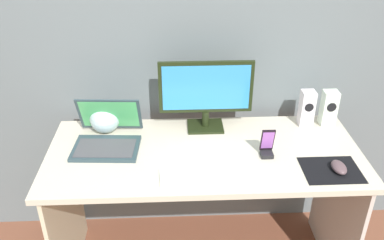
{
  "coord_description": "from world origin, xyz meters",
  "views": [
    {
      "loc": [
        -0.13,
        -1.61,
        1.84
      ],
      "look_at": [
        -0.06,
        -0.02,
        0.93
      ],
      "focal_mm": 39.0,
      "sensor_mm": 36.0,
      "label": 1
    }
  ],
  "objects": [
    {
      "name": "keyboard_external",
      "position": [
        -0.02,
        -0.19,
        0.75
      ],
      "size": [
        0.38,
        0.14,
        0.01
      ],
      "primitive_type": "cube",
      "rotation": [
        0.0,
        0.0,
        0.06
      ],
      "color": "white",
      "rests_on": "desk"
    },
    {
      "name": "wall_back",
      "position": [
        0.0,
        0.4,
        1.25
      ],
      "size": [
        6.0,
        0.04,
        2.5
      ],
      "primitive_type": "cube",
      "color": "slate",
      "rests_on": "ground_plane"
    },
    {
      "name": "fishbowl",
      "position": [
        -0.48,
        0.21,
        0.82
      ],
      "size": [
        0.15,
        0.15,
        0.15
      ],
      "primitive_type": "sphere",
      "color": "silver",
      "rests_on": "desk"
    },
    {
      "name": "speaker_right",
      "position": [
        0.65,
        0.22,
        0.84
      ],
      "size": [
        0.07,
        0.07,
        0.19
      ],
      "color": "white",
      "rests_on": "desk"
    },
    {
      "name": "laptop",
      "position": [
        -0.46,
        0.08,
        0.79
      ],
      "size": [
        0.32,
        0.31,
        0.21
      ],
      "color": "#2E4047",
      "rests_on": "desk"
    },
    {
      "name": "mousepad",
      "position": [
        0.54,
        -0.17,
        0.75
      ],
      "size": [
        0.25,
        0.2,
        0.0
      ],
      "primitive_type": "cube",
      "color": "black",
      "rests_on": "desk"
    },
    {
      "name": "mouse",
      "position": [
        0.57,
        -0.18,
        0.77
      ],
      "size": [
        0.06,
        0.1,
        0.04
      ],
      "primitive_type": "ellipsoid",
      "rotation": [
        0.0,
        0.0,
        0.03
      ],
      "color": "#584247",
      "rests_on": "mousepad"
    },
    {
      "name": "phone_in_dock",
      "position": [
        0.28,
        -0.05,
        0.8
      ],
      "size": [
        0.06,
        0.06,
        0.14
      ],
      "color": "black",
      "rests_on": "desk"
    },
    {
      "name": "speaker_near_monitor",
      "position": [
        0.54,
        0.22,
        0.84
      ],
      "size": [
        0.07,
        0.07,
        0.19
      ],
      "color": "white",
      "rests_on": "desk"
    },
    {
      "name": "desk",
      "position": [
        0.0,
        0.0,
        0.6
      ],
      "size": [
        1.46,
        0.63,
        0.75
      ],
      "color": "beige",
      "rests_on": "ground_plane"
    },
    {
      "name": "monitor",
      "position": [
        0.02,
        0.22,
        0.95
      ],
      "size": [
        0.46,
        0.14,
        0.36
      ],
      "color": "black",
      "rests_on": "desk"
    }
  ]
}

